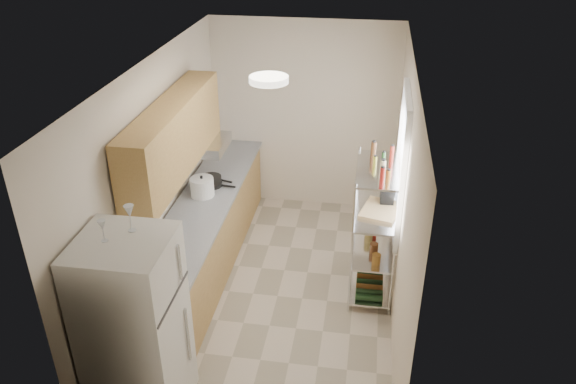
% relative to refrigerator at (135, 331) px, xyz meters
% --- Properties ---
extents(room, '(2.52, 4.42, 2.62)m').
position_rel_refrigerator_xyz_m(room, '(0.87, 1.66, 0.44)').
color(room, '#C1B19C').
rests_on(room, ground).
extents(counter_run, '(0.63, 3.51, 0.90)m').
position_rel_refrigerator_xyz_m(counter_run, '(-0.05, 2.10, -0.41)').
color(counter_run, tan).
rests_on(counter_run, ground).
extents(upper_cabinets, '(0.33, 2.20, 0.72)m').
position_rel_refrigerator_xyz_m(upper_cabinets, '(-0.18, 1.76, 0.95)').
color(upper_cabinets, tan).
rests_on(upper_cabinets, room).
extents(range_hood, '(0.50, 0.60, 0.12)m').
position_rel_refrigerator_xyz_m(range_hood, '(-0.13, 2.56, 0.53)').
color(range_hood, '#B7BABC').
rests_on(range_hood, room).
extents(window, '(0.06, 1.00, 1.46)m').
position_rel_refrigerator_xyz_m(window, '(2.10, 2.01, 0.69)').
color(window, white).
rests_on(window, room).
extents(bakers_rack, '(0.45, 0.90, 1.73)m').
position_rel_refrigerator_xyz_m(bakers_rack, '(1.88, 1.96, 0.25)').
color(bakers_rack, silver).
rests_on(bakers_rack, ground).
extents(ceiling_dome, '(0.34, 0.34, 0.05)m').
position_rel_refrigerator_xyz_m(ceiling_dome, '(0.87, 1.36, 1.71)').
color(ceiling_dome, white).
rests_on(ceiling_dome, room).
extents(refrigerator, '(0.71, 0.71, 1.72)m').
position_rel_refrigerator_xyz_m(refrigerator, '(0.00, 0.00, 0.00)').
color(refrigerator, silver).
rests_on(refrigerator, ground).
extents(wine_glass_a, '(0.06, 0.06, 0.18)m').
position_rel_refrigerator_xyz_m(wine_glass_a, '(-0.12, -0.01, 0.95)').
color(wine_glass_a, silver).
rests_on(wine_glass_a, refrigerator).
extents(wine_glass_b, '(0.08, 0.08, 0.22)m').
position_rel_refrigerator_xyz_m(wine_glass_b, '(0.03, 0.15, 0.97)').
color(wine_glass_b, silver).
rests_on(wine_glass_b, refrigerator).
extents(rice_cooker, '(0.27, 0.27, 0.22)m').
position_rel_refrigerator_xyz_m(rice_cooker, '(-0.09, 2.22, 0.15)').
color(rice_cooker, white).
rests_on(rice_cooker, counter_run).
extents(frying_pan_large, '(0.31, 0.31, 0.04)m').
position_rel_refrigerator_xyz_m(frying_pan_large, '(-0.10, 2.62, 0.06)').
color(frying_pan_large, black).
rests_on(frying_pan_large, counter_run).
extents(frying_pan_small, '(0.27, 0.27, 0.05)m').
position_rel_refrigerator_xyz_m(frying_pan_small, '(-0.05, 2.47, 0.06)').
color(frying_pan_small, black).
rests_on(frying_pan_small, counter_run).
extents(cutting_board, '(0.47, 0.55, 0.03)m').
position_rel_refrigerator_xyz_m(cutting_board, '(1.93, 1.97, 0.17)').
color(cutting_board, tan).
rests_on(cutting_board, bakers_rack).
extents(espresso_machine, '(0.15, 0.22, 0.25)m').
position_rel_refrigerator_xyz_m(espresso_machine, '(1.99, 2.16, 0.28)').
color(espresso_machine, black).
rests_on(espresso_machine, bakers_rack).
extents(storage_bag, '(0.13, 0.15, 0.15)m').
position_rel_refrigerator_xyz_m(storage_bag, '(1.85, 2.16, -0.23)').
color(storage_bag, '#A42214').
rests_on(storage_bag, bakers_rack).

